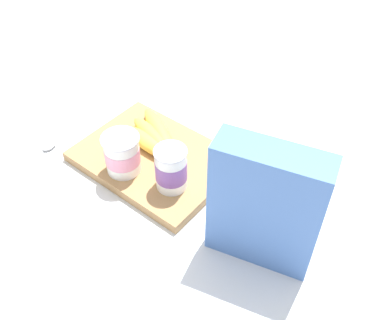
% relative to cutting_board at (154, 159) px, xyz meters
% --- Properties ---
extents(ground_plane, '(2.40, 2.40, 0.00)m').
position_rel_cutting_board_xyz_m(ground_plane, '(0.00, 0.00, -0.01)').
color(ground_plane, silver).
extents(cutting_board, '(0.32, 0.24, 0.02)m').
position_rel_cutting_board_xyz_m(cutting_board, '(0.00, 0.00, 0.00)').
color(cutting_board, '#A37A4C').
rests_on(cutting_board, ground_plane).
extents(cereal_box, '(0.19, 0.11, 0.25)m').
position_rel_cutting_board_xyz_m(cereal_box, '(-0.30, 0.05, 0.11)').
color(cereal_box, '#4770B7').
rests_on(cereal_box, ground_plane).
extents(yogurt_cup_front, '(0.07, 0.07, 0.09)m').
position_rel_cutting_board_xyz_m(yogurt_cup_front, '(-0.09, 0.04, 0.06)').
color(yogurt_cup_front, white).
rests_on(yogurt_cup_front, cutting_board).
extents(yogurt_cup_back, '(0.08, 0.08, 0.09)m').
position_rel_cutting_board_xyz_m(yogurt_cup_back, '(0.02, 0.07, 0.05)').
color(yogurt_cup_back, white).
rests_on(yogurt_cup_back, cutting_board).
extents(banana_bunch, '(0.18, 0.13, 0.04)m').
position_rel_cutting_board_xyz_m(banana_bunch, '(0.02, -0.03, 0.03)').
color(banana_bunch, yellow).
rests_on(banana_bunch, cutting_board).
extents(spoon, '(0.04, 0.13, 0.01)m').
position_rel_cutting_board_xyz_m(spoon, '(0.22, 0.09, -0.01)').
color(spoon, silver).
rests_on(spoon, ground_plane).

